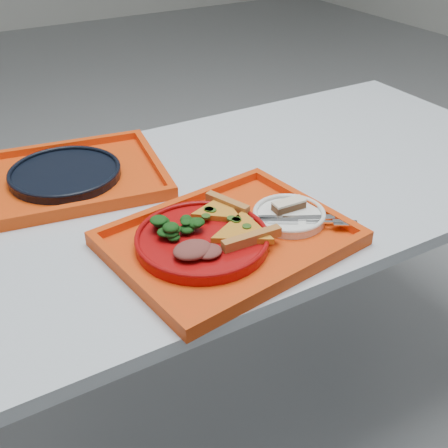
% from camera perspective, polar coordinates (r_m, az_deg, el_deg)
% --- Properties ---
extents(ground, '(10.00, 10.00, 0.00)m').
position_cam_1_polar(ground, '(1.82, 1.28, -16.96)').
color(ground, gray).
rests_on(ground, ground).
extents(table, '(1.60, 0.80, 0.75)m').
position_cam_1_polar(table, '(1.38, 1.63, 1.56)').
color(table, '#B4BECA').
rests_on(table, ground).
extents(tray_main, '(0.49, 0.41, 0.01)m').
position_cam_1_polar(tray_main, '(1.11, 0.52, -1.83)').
color(tray_main, red).
rests_on(tray_main, table).
extents(tray_far, '(0.50, 0.42, 0.01)m').
position_cam_1_polar(tray_far, '(1.39, -15.74, 4.36)').
color(tray_far, red).
rests_on(tray_far, table).
extents(dinner_plate, '(0.26, 0.26, 0.02)m').
position_cam_1_polar(dinner_plate, '(1.09, -2.23, -1.75)').
color(dinner_plate, '#93090A').
rests_on(dinner_plate, tray_main).
extents(side_plate, '(0.15, 0.15, 0.01)m').
position_cam_1_polar(side_plate, '(1.18, 6.61, 0.73)').
color(side_plate, white).
rests_on(side_plate, tray_main).
extents(navy_plate, '(0.26, 0.26, 0.02)m').
position_cam_1_polar(navy_plate, '(1.38, -15.83, 4.87)').
color(navy_plate, black).
rests_on(navy_plate, tray_far).
extents(pizza_slice_a, '(0.13, 0.14, 0.02)m').
position_cam_1_polar(pizza_slice_a, '(1.09, 1.91, -0.56)').
color(pizza_slice_a, gold).
rests_on(pizza_slice_a, dinner_plate).
extents(pizza_slice_b, '(0.15, 0.14, 0.02)m').
position_cam_1_polar(pizza_slice_b, '(1.15, -0.59, 1.51)').
color(pizza_slice_b, gold).
rests_on(pizza_slice_b, dinner_plate).
extents(salad_heap, '(0.08, 0.07, 0.04)m').
position_cam_1_polar(salad_heap, '(1.10, -4.79, 0.16)').
color(salad_heap, black).
rests_on(salad_heap, dinner_plate).
extents(meat_portion, '(0.07, 0.06, 0.02)m').
position_cam_1_polar(meat_portion, '(1.03, -3.23, -2.63)').
color(meat_portion, brown).
rests_on(meat_portion, dinner_plate).
extents(dessert_bar, '(0.07, 0.03, 0.02)m').
position_cam_1_polar(dessert_bar, '(1.18, 6.60, 1.94)').
color(dessert_bar, '#472D17').
rests_on(dessert_bar, side_plate).
extents(knife, '(0.17, 0.10, 0.01)m').
position_cam_1_polar(knife, '(1.15, 6.70, 0.66)').
color(knife, silver).
rests_on(knife, side_plate).
extents(fork, '(0.17, 0.12, 0.01)m').
position_cam_1_polar(fork, '(1.15, 8.25, 0.27)').
color(fork, silver).
rests_on(fork, side_plate).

